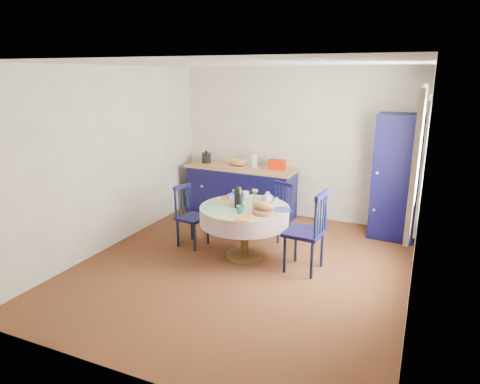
% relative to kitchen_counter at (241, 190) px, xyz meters
% --- Properties ---
extents(floor, '(4.50, 4.50, 0.00)m').
position_rel_kitchen_counter_xyz_m(floor, '(0.85, -1.90, -0.44)').
color(floor, black).
rests_on(floor, ground).
extents(ceiling, '(4.50, 4.50, 0.00)m').
position_rel_kitchen_counter_xyz_m(ceiling, '(0.85, -1.90, 2.06)').
color(ceiling, white).
rests_on(ceiling, wall_back).
extents(wall_back, '(4.00, 0.02, 2.50)m').
position_rel_kitchen_counter_xyz_m(wall_back, '(0.85, 0.35, 0.81)').
color(wall_back, white).
rests_on(wall_back, floor).
extents(wall_left, '(0.02, 4.50, 2.50)m').
position_rel_kitchen_counter_xyz_m(wall_left, '(-1.15, -1.90, 0.81)').
color(wall_left, white).
rests_on(wall_left, floor).
extents(wall_right, '(0.02, 4.50, 2.50)m').
position_rel_kitchen_counter_xyz_m(wall_right, '(2.85, -1.90, 0.81)').
color(wall_right, white).
rests_on(wall_right, floor).
extents(window, '(0.10, 1.74, 1.45)m').
position_rel_kitchen_counter_xyz_m(window, '(2.80, -1.60, 1.08)').
color(window, white).
rests_on(window, wall_right).
extents(kitchen_counter, '(1.94, 0.69, 1.10)m').
position_rel_kitchen_counter_xyz_m(kitchen_counter, '(0.00, 0.00, 0.00)').
color(kitchen_counter, black).
rests_on(kitchen_counter, floor).
extents(pantry_cabinet, '(0.68, 0.51, 1.85)m').
position_rel_kitchen_counter_xyz_m(pantry_cabinet, '(2.51, -0.05, 0.48)').
color(pantry_cabinet, black).
rests_on(pantry_cabinet, floor).
extents(dining_table, '(1.19, 1.17, 0.99)m').
position_rel_kitchen_counter_xyz_m(dining_table, '(0.76, -1.60, 0.15)').
color(dining_table, '#533F17').
rests_on(dining_table, floor).
extents(chair_left, '(0.43, 0.44, 0.88)m').
position_rel_kitchen_counter_xyz_m(chair_left, '(-0.12, -1.52, -0.00)').
color(chair_left, black).
rests_on(chair_left, floor).
extents(chair_far, '(0.47, 0.46, 0.83)m').
position_rel_kitchen_counter_xyz_m(chair_far, '(0.93, -0.75, -0.02)').
color(chair_far, black).
rests_on(chair_far, floor).
extents(chair_right, '(0.48, 0.50, 1.04)m').
position_rel_kitchen_counter_xyz_m(chair_right, '(1.63, -1.67, 0.08)').
color(chair_right, black).
rests_on(chair_right, floor).
extents(mug_a, '(0.14, 0.14, 0.11)m').
position_rel_kitchen_counter_xyz_m(mug_a, '(0.60, -1.59, 0.32)').
color(mug_a, silver).
rests_on(mug_a, dining_table).
extents(mug_b, '(0.11, 0.11, 0.10)m').
position_rel_kitchen_counter_xyz_m(mug_b, '(0.82, -1.89, 0.31)').
color(mug_b, '#2D737A').
rests_on(mug_b, dining_table).
extents(mug_c, '(0.13, 0.13, 0.10)m').
position_rel_kitchen_counter_xyz_m(mug_c, '(0.99, -1.32, 0.31)').
color(mug_c, black).
rests_on(mug_c, dining_table).
extents(mug_d, '(0.11, 0.11, 0.10)m').
position_rel_kitchen_counter_xyz_m(mug_d, '(0.61, -1.24, 0.31)').
color(mug_d, silver).
rests_on(mug_d, dining_table).
extents(cobalt_bowl, '(0.24, 0.24, 0.06)m').
position_rel_kitchen_counter_xyz_m(cobalt_bowl, '(0.51, -1.33, 0.29)').
color(cobalt_bowl, navy).
rests_on(cobalt_bowl, dining_table).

